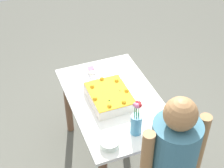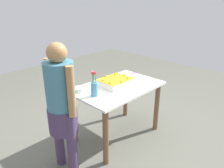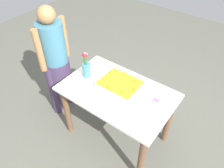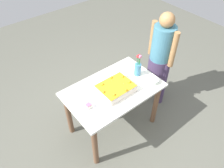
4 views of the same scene
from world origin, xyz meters
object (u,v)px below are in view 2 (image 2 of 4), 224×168
Objects in this scene: cake_knife at (146,83)px; flower_vase at (94,87)px; person_standing at (62,103)px; fruit_bowl at (79,90)px; serving_plate_with_slice at (133,76)px; sheet_cake at (115,82)px.

flower_vase is (-0.77, 0.20, 0.12)m from cake_knife.
person_standing is (-1.24, 0.17, 0.08)m from cake_knife.
person_standing is at bearing -161.83° from cake_knife.
flower_vase is 2.21× the size of fruit_bowl.
serving_plate_with_slice reaches higher than fruit_bowl.
person_standing reaches higher than flower_vase.
cake_knife is 1.61× the size of fruit_bowl.
person_standing is at bearing -176.33° from flower_vase.
serving_plate_with_slice is at bearing 4.85° from person_standing.
serving_plate_with_slice is at bearing 102.30° from cake_knife.
person_standing reaches higher than cake_knife.
cake_knife is at bearing -36.77° from sheet_cake.
sheet_cake is 1.79× the size of cake_knife.
fruit_bowl is at bearing 32.21° from person_standing.
flower_vase reaches higher than cake_knife.
sheet_cake is 0.28× the size of person_standing.
flower_vase is (-0.83, -0.08, 0.10)m from serving_plate_with_slice.
fruit_bowl is at bearing 177.83° from cake_knife.
person_standing is (-1.31, -0.11, 0.07)m from serving_plate_with_slice.
sheet_cake is at bearing 5.54° from person_standing.
flower_vase is at bearing -77.49° from fruit_bowl.
sheet_cake reaches higher than cake_knife.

